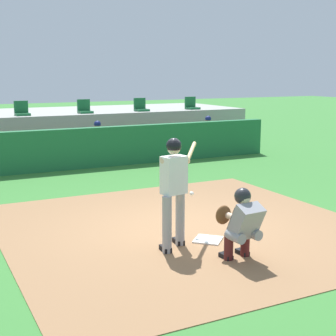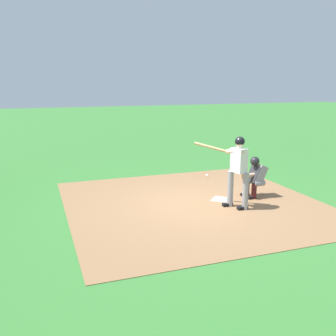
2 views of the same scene
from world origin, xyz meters
name	(u,v)px [view 1 (image 1 of 2)]	position (x,y,z in m)	size (l,w,h in m)	color
ground_plane	(185,228)	(0.00, 0.00, 0.00)	(80.00, 80.00, 0.00)	#387A33
dirt_infield	(185,228)	(0.00, 0.00, 0.01)	(6.40, 6.40, 0.01)	#936B47
home_plate	(208,240)	(0.00, -0.80, 0.02)	(0.44, 0.44, 0.02)	white
batter_at_plate	(174,186)	(-0.68, -0.87, 1.04)	(1.12, 1.03, 1.80)	#99999E
catcher_crouched	(241,222)	(-0.02, -1.77, 0.61)	(0.50, 1.80, 1.13)	gray
dugout_wall	(80,148)	(0.00, 6.50, 0.60)	(13.00, 0.30, 1.20)	#1E6638
dugout_bench	(71,156)	(0.00, 7.50, 0.23)	(11.80, 0.44, 0.45)	olive
dugout_player_1	(99,141)	(0.89, 7.34, 0.67)	(0.49, 0.70, 1.30)	#939399
dugout_player_2	(210,134)	(5.02, 7.34, 0.67)	(0.49, 0.70, 1.30)	#939399
stands_platform	(45,130)	(0.00, 10.90, 0.70)	(15.00, 4.40, 1.40)	#9E9E99
stadium_seat_2	(22,111)	(-1.08, 9.38, 1.53)	(0.46, 0.46, 0.48)	#196033
stadium_seat_3	(85,109)	(1.08, 9.38, 1.53)	(0.46, 0.46, 0.48)	#196033
stadium_seat_4	(141,107)	(3.25, 9.38, 1.53)	(0.46, 0.46, 0.48)	#196033
stadium_seat_5	(192,106)	(5.42, 9.38, 1.53)	(0.46, 0.46, 0.48)	#196033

